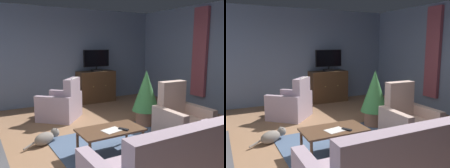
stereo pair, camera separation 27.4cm
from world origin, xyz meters
The scene contains 13 objects.
ground_plane centered at (0.00, 0.00, -0.02)m, with size 6.48×7.58×0.04m, color #936B4C.
wall_back centered at (0.00, 3.54, 1.39)m, with size 6.48×0.10×2.79m, color slate.
curtain_panel_far centered at (2.88, 1.04, 1.53)m, with size 0.10×0.44×2.34m, color #A34C56.
rug_central centered at (0.00, -0.16, 0.01)m, with size 2.70×2.16×0.01m, color slate.
tv_cabinet centered at (0.85, 3.19, 0.45)m, with size 1.14×0.52×0.94m.
television centered at (0.85, 3.14, 1.29)m, with size 0.83×0.20×0.65m.
coffee_table centered at (-0.57, -0.20, 0.38)m, with size 1.05×0.60×0.42m.
tv_remote centered at (-0.41, -0.34, 0.43)m, with size 0.17×0.05×0.02m, color black.
folded_newspaper centered at (-0.58, -0.27, 0.42)m, with size 0.30×0.22×0.01m, color silver.
armchair_angled_to_table centered at (-0.63, 2.03, 0.32)m, with size 1.20×1.20×1.00m.
armchair_by_fireplace centered at (0.87, -0.32, 0.33)m, with size 0.84×0.85×1.06m.
potted_plant_small_fern_corner centered at (0.83, 0.69, 0.67)m, with size 0.60×0.60×1.21m.
cat centered at (-1.36, 0.72, 0.12)m, with size 0.70×0.38×0.24m.
Camera 2 is at (-2.19, -3.59, 1.77)m, focal length 39.30 mm.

